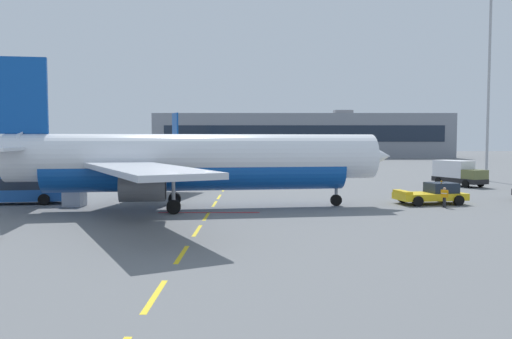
{
  "coord_description": "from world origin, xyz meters",
  "views": [
    {
      "loc": [
        21.71,
        -17.25,
        5.72
      ],
      "look_at": [
        21.86,
        32.58,
        2.78
      ],
      "focal_mm": 35.19,
      "sensor_mm": 36.0,
      "label": 1
    }
  ],
  "objects_px": {
    "airliner_foreground": "(189,161)",
    "apron_light_mast_far": "(488,59)",
    "pushback_tug": "(431,194)",
    "airliner_mid_left": "(161,148)",
    "ground_crew_worker": "(443,196)",
    "fuel_service_truck": "(456,173)",
    "uld_cargo_container": "(73,197)"
  },
  "relations": [
    {
      "from": "pushback_tug",
      "to": "ground_crew_worker",
      "type": "relative_size",
      "value": 3.72
    },
    {
      "from": "airliner_mid_left",
      "to": "uld_cargo_container",
      "type": "bearing_deg",
      "value": -84.93
    },
    {
      "from": "airliner_mid_left",
      "to": "uld_cargo_container",
      "type": "xyz_separation_m",
      "value": [
        6.9,
        -77.81,
        -2.95
      ]
    },
    {
      "from": "ground_crew_worker",
      "to": "apron_light_mast_far",
      "type": "relative_size",
      "value": 0.06
    },
    {
      "from": "airliner_foreground",
      "to": "pushback_tug",
      "type": "distance_m",
      "value": 21.64
    },
    {
      "from": "airliner_foreground",
      "to": "pushback_tug",
      "type": "xyz_separation_m",
      "value": [
        21.19,
        3.15,
        -3.05
      ]
    },
    {
      "from": "airliner_mid_left",
      "to": "fuel_service_truck",
      "type": "distance_m",
      "value": 75.62
    },
    {
      "from": "pushback_tug",
      "to": "fuel_service_truck",
      "type": "distance_m",
      "value": 20.22
    },
    {
      "from": "airliner_foreground",
      "to": "fuel_service_truck",
      "type": "distance_m",
      "value": 37.21
    },
    {
      "from": "airliner_foreground",
      "to": "uld_cargo_container",
      "type": "distance_m",
      "value": 10.95
    },
    {
      "from": "ground_crew_worker",
      "to": "airliner_foreground",
      "type": "bearing_deg",
      "value": -177.92
    },
    {
      "from": "fuel_service_truck",
      "to": "uld_cargo_container",
      "type": "distance_m",
      "value": 45.3
    },
    {
      "from": "pushback_tug",
      "to": "apron_light_mast_far",
      "type": "xyz_separation_m",
      "value": [
        16.37,
        25.14,
        15.94
      ]
    },
    {
      "from": "airliner_foreground",
      "to": "apron_light_mast_far",
      "type": "relative_size",
      "value": 1.27
    },
    {
      "from": "airliner_mid_left",
      "to": "fuel_service_truck",
      "type": "relative_size",
      "value": 4.33
    },
    {
      "from": "pushback_tug",
      "to": "fuel_service_truck",
      "type": "bearing_deg",
      "value": 62.16
    },
    {
      "from": "airliner_mid_left",
      "to": "apron_light_mast_far",
      "type": "distance_m",
      "value": 76.16
    },
    {
      "from": "airliner_foreground",
      "to": "airliner_mid_left",
      "type": "height_order",
      "value": "airliner_foreground"
    },
    {
      "from": "pushback_tug",
      "to": "uld_cargo_container",
      "type": "height_order",
      "value": "pushback_tug"
    },
    {
      "from": "pushback_tug",
      "to": "airliner_mid_left",
      "type": "height_order",
      "value": "airliner_mid_left"
    },
    {
      "from": "apron_light_mast_far",
      "to": "uld_cargo_container",
      "type": "bearing_deg",
      "value": -150.98
    },
    {
      "from": "fuel_service_truck",
      "to": "airliner_foreground",
      "type": "bearing_deg",
      "value": -145.54
    },
    {
      "from": "ground_crew_worker",
      "to": "uld_cargo_container",
      "type": "xyz_separation_m",
      "value": [
        -31.71,
        0.93,
        -0.18
      ]
    },
    {
      "from": "uld_cargo_container",
      "to": "fuel_service_truck",
      "type": "bearing_deg",
      "value": 25.23
    },
    {
      "from": "airliner_mid_left",
      "to": "fuel_service_truck",
      "type": "bearing_deg",
      "value": -50.71
    },
    {
      "from": "airliner_foreground",
      "to": "apron_light_mast_far",
      "type": "bearing_deg",
      "value": 36.98
    },
    {
      "from": "fuel_service_truck",
      "to": "airliner_mid_left",
      "type": "bearing_deg",
      "value": 129.29
    },
    {
      "from": "airliner_foreground",
      "to": "apron_light_mast_far",
      "type": "distance_m",
      "value": 48.75
    },
    {
      "from": "airliner_mid_left",
      "to": "uld_cargo_container",
      "type": "relative_size",
      "value": 18.79
    },
    {
      "from": "airliner_foreground",
      "to": "apron_light_mast_far",
      "type": "xyz_separation_m",
      "value": [
        37.56,
        28.29,
        12.89
      ]
    },
    {
      "from": "pushback_tug",
      "to": "fuel_service_truck",
      "type": "relative_size",
      "value": 0.87
    },
    {
      "from": "pushback_tug",
      "to": "airliner_foreground",
      "type": "bearing_deg",
      "value": -171.56
    }
  ]
}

